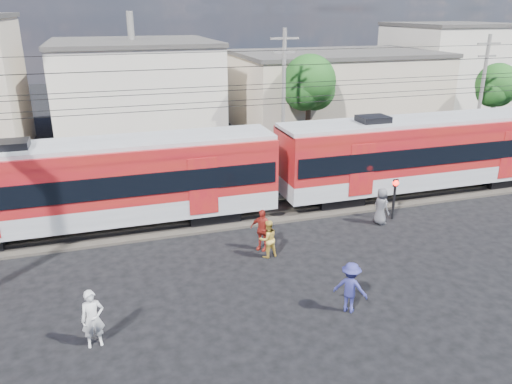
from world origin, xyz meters
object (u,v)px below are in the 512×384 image
(pedestrian_a, at_px, (93,319))
(crossing_signal, at_px, (395,192))
(commuter_train, at_px, (101,181))
(car_silver, at_px, (503,140))
(pedestrian_c, at_px, (350,287))

(pedestrian_a, xyz_separation_m, crossing_signal, (13.81, 5.75, 0.47))
(commuter_train, distance_m, car_silver, 28.33)
(pedestrian_a, bearing_deg, pedestrian_c, -10.70)
(pedestrian_a, relative_size, pedestrian_c, 1.04)
(pedestrian_c, bearing_deg, car_silver, -101.09)
(commuter_train, height_order, crossing_signal, commuter_train)
(pedestrian_a, relative_size, car_silver, 0.45)
(commuter_train, bearing_deg, car_silver, 12.03)
(commuter_train, height_order, car_silver, commuter_train)
(pedestrian_c, bearing_deg, commuter_train, -8.38)
(commuter_train, xyz_separation_m, crossing_signal, (13.23, -2.74, -1.00))
(crossing_signal, bearing_deg, pedestrian_a, -157.39)
(pedestrian_c, xyz_separation_m, car_silver, (20.10, 15.05, -0.18))
(car_silver, xyz_separation_m, crossing_signal, (-14.43, -8.64, 0.69))
(pedestrian_a, distance_m, crossing_signal, 14.97)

